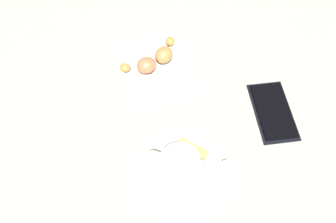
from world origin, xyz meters
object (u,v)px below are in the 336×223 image
(croissant, at_px, (154,59))
(sugar_packet, at_px, (191,149))
(cell_phone, at_px, (273,111))
(saucer, at_px, (183,172))
(espresso_cup, at_px, (178,165))
(teaspoon, at_px, (185,173))
(napkin, at_px, (156,67))

(croissant, bearing_deg, sugar_packet, -4.91)
(cell_phone, bearing_deg, saucer, -80.77)
(espresso_cup, relative_size, teaspoon, 0.62)
(croissant, relative_size, cell_phone, 0.98)
(saucer, relative_size, napkin, 0.82)
(cell_phone, bearing_deg, croissant, -140.92)
(espresso_cup, distance_m, teaspoon, 0.03)
(napkin, height_order, croissant, croissant)
(saucer, height_order, espresso_cup, espresso_cup)
(sugar_packet, distance_m, croissant, 0.22)
(saucer, distance_m, teaspoon, 0.01)
(teaspoon, height_order, cell_phone, teaspoon)
(espresso_cup, bearing_deg, teaspoon, 30.19)
(napkin, relative_size, cell_phone, 1.20)
(espresso_cup, height_order, teaspoon, espresso_cup)
(teaspoon, bearing_deg, sugar_packet, 140.82)
(espresso_cup, xyz_separation_m, croissant, (-0.24, 0.06, -0.01))
(espresso_cup, distance_m, napkin, 0.24)
(espresso_cup, height_order, sugar_packet, espresso_cup)
(sugar_packet, relative_size, cell_phone, 0.40)
(sugar_packet, bearing_deg, saucer, 99.10)
(croissant, distance_m, cell_phone, 0.27)
(saucer, xyz_separation_m, croissant, (-0.25, 0.05, 0.01))
(espresso_cup, relative_size, cell_phone, 0.54)
(sugar_packet, height_order, croissant, croissant)
(croissant, bearing_deg, saucer, -11.34)
(croissant, bearing_deg, espresso_cup, -13.26)
(teaspoon, bearing_deg, espresso_cup, -149.81)
(espresso_cup, bearing_deg, napkin, 166.51)
(teaspoon, relative_size, croissant, 0.88)
(saucer, distance_m, napkin, 0.24)
(croissant, xyz_separation_m, cell_phone, (0.21, 0.17, -0.01))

